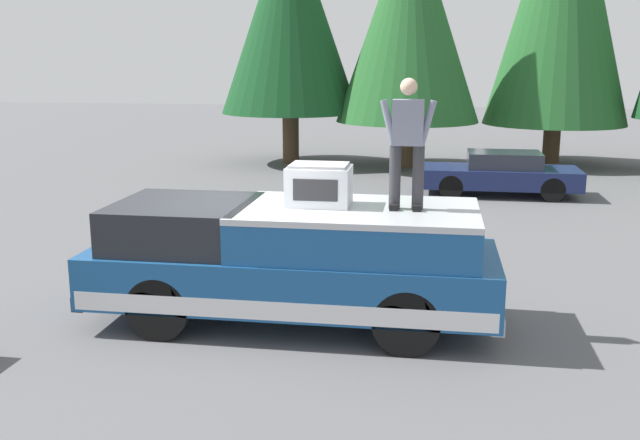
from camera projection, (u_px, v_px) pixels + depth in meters
The scene contains 7 objects.
ground_plane at pixel (254, 317), 10.22m from camera, with size 90.00×90.00×0.00m, color #565659.
pickup_truck at pixel (293, 261), 9.83m from camera, with size 2.01×5.54×1.65m.
compressor_unit at pixel (319, 185), 9.64m from camera, with size 0.65×0.84×0.56m.
person_on_truck_bed at pixel (407, 140), 9.23m from camera, with size 0.29×0.72×1.69m.
parked_car_navy at pixel (500, 174), 19.05m from camera, with size 1.64×4.10×1.16m.
conifer_center_left at pixel (409, 16), 23.01m from camera, with size 4.66×4.66×8.24m.
conifer_center_right at pixel (290, 13), 23.91m from camera, with size 4.66×4.66×8.34m.
Camera 1 is at (-9.39, -2.46, 3.60)m, focal length 40.48 mm.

